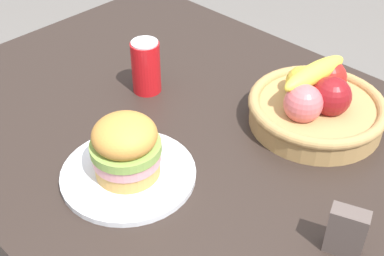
{
  "coord_description": "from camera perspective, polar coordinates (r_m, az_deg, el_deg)",
  "views": [
    {
      "loc": [
        0.53,
        -0.63,
        1.43
      ],
      "look_at": [
        -0.02,
        -0.06,
        0.81
      ],
      "focal_mm": 48.79,
      "sensor_mm": 36.0,
      "label": 1
    }
  ],
  "objects": [
    {
      "name": "dining_table",
      "position": [
        1.13,
        2.93,
        -5.64
      ],
      "size": [
        1.4,
        0.9,
        0.75
      ],
      "color": "#2D231E",
      "rests_on": "ground_plane"
    },
    {
      "name": "plate",
      "position": [
        1.0,
        -6.96,
        -5.02
      ],
      "size": [
        0.26,
        0.26,
        0.01
      ],
      "primitive_type": "cylinder",
      "color": "white",
      "rests_on": "dining_table"
    },
    {
      "name": "sandwich",
      "position": [
        0.95,
        -7.26,
        -2.09
      ],
      "size": [
        0.13,
        0.13,
        0.12
      ],
      "color": "tan",
      "rests_on": "plate"
    },
    {
      "name": "soda_can",
      "position": [
        1.2,
        -5.05,
        6.7
      ],
      "size": [
        0.07,
        0.07,
        0.13
      ],
      "color": "red",
      "rests_on": "dining_table"
    },
    {
      "name": "fruit_basket",
      "position": [
        1.12,
        13.46,
        2.53
      ],
      "size": [
        0.29,
        0.29,
        0.14
      ],
      "color": "tan",
      "rests_on": "dining_table"
    },
    {
      "name": "napkin_holder",
      "position": [
        0.87,
        16.51,
        -10.82
      ],
      "size": [
        0.07,
        0.05,
        0.09
      ],
      "primitive_type": "cube",
      "rotation": [
        0.0,
        0.0,
        0.36
      ],
      "color": "#594C47",
      "rests_on": "dining_table"
    }
  ]
}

